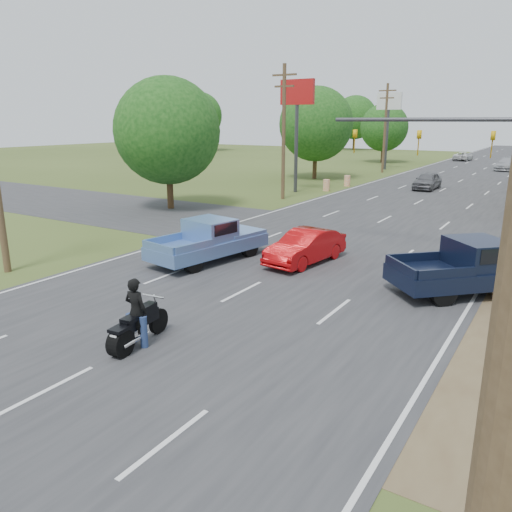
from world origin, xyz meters
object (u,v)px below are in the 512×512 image
Objects in this scene: red_convertible at (305,247)px; distant_car_grey at (427,181)px; blue_pickup at (211,239)px; motorcycle at (135,329)px; distant_car_silver at (507,164)px; distant_car_white at (463,156)px; rider at (136,314)px; navy_pickup at (478,266)px.

red_convertible is 0.97× the size of distant_car_grey.
blue_pickup is 1.31× the size of distant_car_grey.
red_convertible is at bearing 82.63° from motorcycle.
distant_car_silver is 15.22m from distant_car_white.
red_convertible is 0.94× the size of distant_car_white.
rider is 0.40× the size of distant_car_white.
navy_pickup is (10.63, 1.59, 0.05)m from blue_pickup.
distant_car_silver is (2.42, 50.06, 0.07)m from red_convertible.
distant_car_white is (-7.51, 13.24, -0.14)m from distant_car_silver.
navy_pickup is 1.07× the size of distant_car_silver.
navy_pickup is at bearing 18.37° from blue_pickup.
distant_car_silver is at bearing 94.94° from red_convertible.
rider is 0.42× the size of distant_car_grey.
rider is at bearing -86.54° from distant_car_silver.
distant_car_grey is at bearing 152.53° from navy_pickup.
distant_car_grey is (-8.41, 27.21, -0.22)m from navy_pickup.
distant_car_grey is at bearing -93.80° from distant_car_silver.
distant_car_silver is at bearing 81.07° from motorcycle.
rider is 36.87m from distant_car_grey.
red_convertible is at bearing -97.43° from rider.
distant_car_grey reaches higher than distant_car_white.
navy_pickup reaches higher than distant_car_silver.
blue_pickup is (-3.59, 8.04, 0.01)m from rider.
red_convertible is 4.15m from blue_pickup.
distant_car_grey is at bearing 85.66° from motorcycle.
distant_car_grey is at bearing 100.94° from red_convertible.
red_convertible is 9.87m from motorcycle.
rider is 8.80m from blue_pickup.
red_convertible reaches higher than motorcycle.
distant_car_silver reaches higher than distant_car_white.
rider reaches higher than blue_pickup.
rider is at bearing -56.07° from blue_pickup.
navy_pickup is 50.43m from distant_car_silver.
blue_pickup is at bearing 95.32° from distant_car_white.
rider is 73.26m from distant_car_white.
distant_car_white is (-11.98, 63.47, -0.34)m from navy_pickup.
blue_pickup is 10.75m from navy_pickup.
rider reaches higher than distant_car_grey.
blue_pickup is at bearing -126.16° from navy_pickup.
blue_pickup is 52.18m from distant_car_silver.
rider reaches higher than motorcycle.
blue_pickup is at bearing 107.43° from motorcycle.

